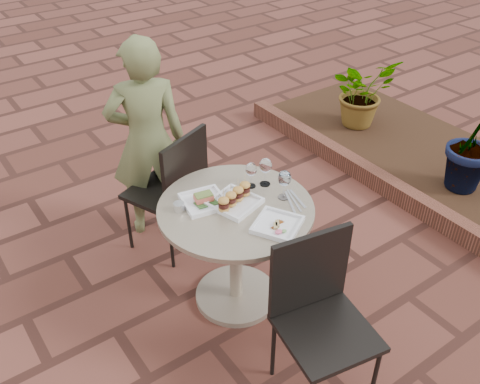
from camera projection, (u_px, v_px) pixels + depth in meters
ground at (230, 275)px, 3.63m from camera, size 60.00×60.00×0.00m
cafe_table at (236, 240)px, 3.18m from camera, size 0.90×0.90×0.73m
chair_far at (174, 184)px, 3.55m from camera, size 0.57×0.57×0.93m
chair_near at (318, 306)px, 2.66m from camera, size 0.51×0.51×0.93m
diner at (147, 141)px, 3.64m from camera, size 0.63×0.52×1.47m
plate_salmon at (204, 201)px, 3.06m from camera, size 0.28×0.28×0.07m
plate_sliders at (235, 199)px, 3.03m from camera, size 0.31×0.31×0.16m
plate_tuna at (277, 225)px, 2.88m from camera, size 0.32×0.32×0.03m
wine_glass_right at (284, 179)px, 3.04m from camera, size 0.08×0.08×0.18m
wine_glass_mid at (251, 170)px, 3.14m from camera, size 0.07×0.07×0.16m
wine_glass_far at (266, 166)px, 3.15m from camera, size 0.08×0.08×0.18m
steel_ramekin at (179, 207)px, 3.00m from camera, size 0.08×0.08×0.05m
cutlery_set at (294, 200)px, 3.08m from camera, size 0.17×0.25×0.00m
planter_curb at (365, 172)px, 4.54m from camera, size 0.12×3.00×0.15m
mulch_bed at (418, 152)px, 4.90m from camera, size 1.30×3.00×0.06m
potted_plant_a at (362, 92)px, 5.11m from camera, size 0.65×0.58×0.67m
potted_plant_b at (476, 141)px, 4.17m from camera, size 0.47×0.38×0.83m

